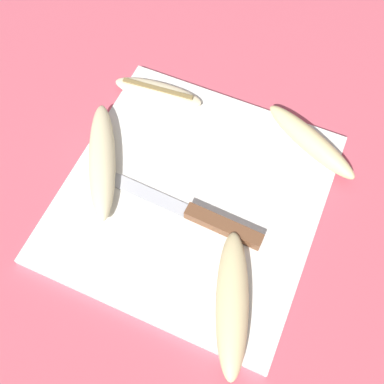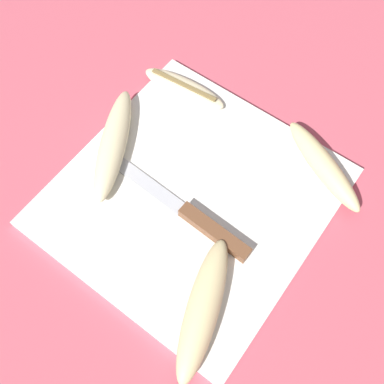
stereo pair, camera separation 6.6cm
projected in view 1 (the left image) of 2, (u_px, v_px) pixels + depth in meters
The scene contains 7 objects.
ground_plane at pixel (192, 198), 0.68m from camera, with size 4.00×4.00×0.00m, color #C65160.
cutting_board at pixel (192, 197), 0.68m from camera, with size 0.39×0.37×0.01m.
knife at pixel (206, 219), 0.65m from camera, with size 0.03×0.28×0.02m.
banana_pale_long at pixel (158, 92), 0.75m from camera, with size 0.06×0.15×0.02m.
banana_cream_curved at pixel (102, 160), 0.68m from camera, with size 0.20×0.13×0.03m.
banana_mellow_near at pixel (311, 141), 0.69m from camera, with size 0.11×0.17×0.03m.
banana_ripe_center at pixel (232, 302), 0.58m from camera, with size 0.20×0.11×0.04m.
Camera 1 is at (-0.27, -0.12, 0.61)m, focal length 42.00 mm.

